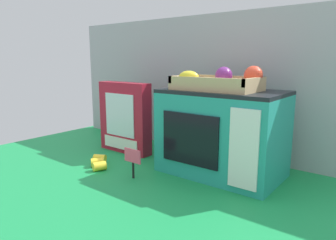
# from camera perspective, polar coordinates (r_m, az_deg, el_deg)

# --- Properties ---
(ground_plane) EXTENTS (1.70, 1.70, 0.00)m
(ground_plane) POSITION_cam_1_polar(r_m,az_deg,el_deg) (1.14, 3.53, -8.77)
(ground_plane) COLOR #198C47
(ground_plane) RESTS_ON ground
(display_back_panel) EXTENTS (1.61, 0.03, 0.57)m
(display_back_panel) POSITION_cam_1_polar(r_m,az_deg,el_deg) (1.28, 9.72, 6.31)
(display_back_panel) COLOR #A0A3A8
(display_back_panel) RESTS_ON ground
(toy_microwave) EXTENTS (0.40, 0.25, 0.29)m
(toy_microwave) POSITION_cam_1_polar(r_m,az_deg,el_deg) (1.06, 9.90, -2.33)
(toy_microwave) COLOR teal
(toy_microwave) RESTS_ON ground
(food_groups_crate) EXTENTS (0.27, 0.17, 0.08)m
(food_groups_crate) POSITION_cam_1_polar(r_m,az_deg,el_deg) (1.02, 9.52, 6.86)
(food_groups_crate) COLOR tan
(food_groups_crate) RESTS_ON toy_microwave
(cookie_set_box) EXTENTS (0.25, 0.06, 0.30)m
(cookie_set_box) POSITION_cam_1_polar(r_m,az_deg,el_deg) (1.31, -8.04, 0.43)
(cookie_set_box) COLOR #B2192D
(cookie_set_box) RESTS_ON ground
(price_sign) EXTENTS (0.07, 0.01, 0.10)m
(price_sign) POSITION_cam_1_polar(r_m,az_deg,el_deg) (1.02, -6.57, -7.19)
(price_sign) COLOR black
(price_sign) RESTS_ON ground
(loose_toy_banana) EXTENTS (0.12, 0.11, 0.03)m
(loose_toy_banana) POSITION_cam_1_polar(r_m,az_deg,el_deg) (1.17, -12.70, -7.66)
(loose_toy_banana) COLOR yellow
(loose_toy_banana) RESTS_ON ground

